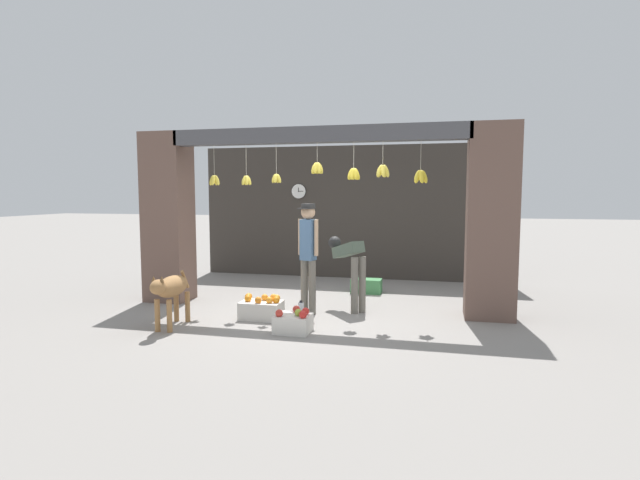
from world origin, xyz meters
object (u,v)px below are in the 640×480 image
dog (171,289)px  fruit_crate_oranges (261,309)px  produce_box_green (366,286)px  shopkeeper (308,249)px  fruit_crate_apples (294,322)px  water_bottle (301,311)px  worker_stooping (350,262)px  wall_clock (299,191)px

dog → fruit_crate_oranges: 1.32m
dog → produce_box_green: 3.73m
shopkeeper → fruit_crate_apples: (0.08, -1.04, -0.85)m
fruit_crate_oranges → shopkeeper: bearing=38.6°
fruit_crate_oranges → fruit_crate_apples: 0.87m
fruit_crate_oranges → water_bottle: size_ratio=2.12×
worker_stooping → fruit_crate_apples: bearing=-152.1°
dog → wall_clock: 4.66m
fruit_crate_oranges → worker_stooping: bearing=36.9°
shopkeeper → worker_stooping: 0.73m
worker_stooping → wall_clock: wall_clock is taller
worker_stooping → wall_clock: 3.46m
shopkeeper → produce_box_green: size_ratio=3.04×
worker_stooping → produce_box_green: worker_stooping is taller
produce_box_green → fruit_crate_oranges: bearing=-118.8°
wall_clock → dog: bearing=-96.9°
fruit_crate_apples → dog: bearing=-174.8°
worker_stooping → fruit_crate_apples: (-0.49, -1.44, -0.61)m
shopkeeper → fruit_crate_oranges: size_ratio=2.80×
fruit_crate_oranges → water_bottle: bearing=7.6°
worker_stooping → water_bottle: bearing=-169.3°
dog → produce_box_green: (2.24, 2.95, -0.40)m
worker_stooping → dog: bearing=172.9°
shopkeeper → fruit_crate_apples: bearing=111.0°
dog → fruit_crate_apples: (1.68, 0.15, -0.39)m
fruit_crate_apples → wall_clock: wall_clock is taller
shopkeeper → produce_box_green: shopkeeper is taller
fruit_crate_apples → water_bottle: bearing=97.1°
fruit_crate_oranges → produce_box_green: 2.53m
water_bottle → produce_box_green: bearing=73.3°
dog → worker_stooping: worker_stooping is taller
shopkeeper → worker_stooping: bearing=-128.0°
produce_box_green → shopkeeper: bearing=-109.9°
shopkeeper → produce_box_green: (0.64, 1.75, -0.85)m
produce_box_green → water_bottle: 2.23m
shopkeeper → water_bottle: bearing=105.9°
dog → fruit_crate_oranges: bearing=122.2°
water_bottle → worker_stooping: bearing=54.0°
worker_stooping → wall_clock: bearing=76.5°
worker_stooping → produce_box_green: 1.49m
worker_stooping → fruit_crate_apples: size_ratio=2.45×
dog → produce_box_green: dog is taller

